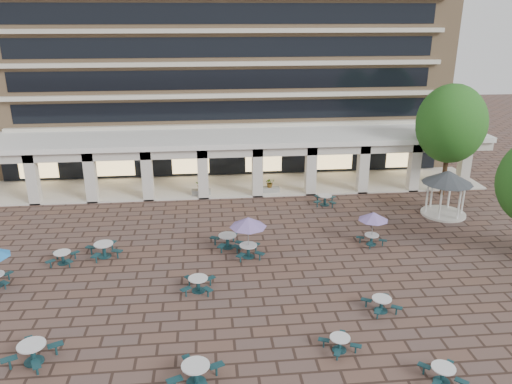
% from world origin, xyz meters
% --- Properties ---
extents(ground, '(120.00, 120.00, 0.00)m').
position_xyz_m(ground, '(0.00, 0.00, 0.00)').
color(ground, brown).
rests_on(ground, ground).
extents(apartment_building, '(40.00, 15.50, 25.20)m').
position_xyz_m(apartment_building, '(0.00, 25.47, 12.60)').
color(apartment_building, tan).
rests_on(apartment_building, ground).
extents(retail_arcade, '(42.00, 6.60, 4.40)m').
position_xyz_m(retail_arcade, '(0.00, 14.80, 3.00)').
color(retail_arcade, white).
rests_on(retail_arcade, ground).
extents(picnic_table_0, '(2.32, 2.32, 0.86)m').
position_xyz_m(picnic_table_0, '(-9.18, -6.53, 0.52)').
color(picnic_table_0, '#153740').
rests_on(picnic_table_0, ground).
extents(picnic_table_1, '(2.30, 2.30, 0.84)m').
position_xyz_m(picnic_table_1, '(-2.47, -8.45, 0.50)').
color(picnic_table_1, '#153740').
rests_on(picnic_table_1, ground).
extents(picnic_table_2, '(1.60, 1.60, 0.70)m').
position_xyz_m(picnic_table_2, '(7.12, -9.39, 0.42)').
color(picnic_table_2, '#153740').
rests_on(picnic_table_2, ground).
extents(picnic_table_3, '(1.80, 1.80, 0.66)m').
position_xyz_m(picnic_table_3, '(3.63, -7.07, 0.40)').
color(picnic_table_3, '#153740').
rests_on(picnic_table_3, ground).
extents(picnic_table_6, '(2.18, 2.18, 2.52)m').
position_xyz_m(picnic_table_6, '(0.49, 2.01, 2.14)').
color(picnic_table_6, '#153740').
rests_on(picnic_table_6, ground).
extents(picnic_table_7, '(1.82, 1.82, 0.71)m').
position_xyz_m(picnic_table_7, '(6.41, -4.33, 0.42)').
color(picnic_table_7, '#153740').
rests_on(picnic_table_7, ground).
extents(picnic_table_8, '(1.69, 1.69, 0.72)m').
position_xyz_m(picnic_table_8, '(-10.23, 2.27, 0.43)').
color(picnic_table_8, '#153740').
rests_on(picnic_table_8, ground).
extents(picnic_table_9, '(1.87, 1.87, 0.77)m').
position_xyz_m(picnic_table_9, '(-2.43, -1.58, 0.46)').
color(picnic_table_9, '#153740').
rests_on(picnic_table_9, ground).
extents(picnic_table_10, '(2.20, 2.20, 0.83)m').
position_xyz_m(picnic_table_10, '(-0.67, 3.42, 0.50)').
color(picnic_table_10, '#153740').
rests_on(picnic_table_10, ground).
extents(picnic_table_11, '(1.87, 1.87, 2.15)m').
position_xyz_m(picnic_table_11, '(8.28, 2.90, 1.83)').
color(picnic_table_11, '#153740').
rests_on(picnic_table_11, ground).
extents(picnic_table_12, '(2.32, 2.32, 0.85)m').
position_xyz_m(picnic_table_12, '(-8.01, 2.92, 0.51)').
color(picnic_table_12, '#153740').
rests_on(picnic_table_12, ground).
extents(picnic_table_13, '(1.96, 1.96, 0.76)m').
position_xyz_m(picnic_table_13, '(6.97, 9.91, 0.45)').
color(picnic_table_13, '#153740').
rests_on(picnic_table_13, ground).
extents(gazebo, '(3.50, 3.50, 3.26)m').
position_xyz_m(gazebo, '(14.98, 7.16, 2.46)').
color(gazebo, beige).
rests_on(gazebo, ground).
extents(tree_east_c, '(5.25, 5.25, 8.74)m').
position_xyz_m(tree_east_c, '(16.80, 11.23, 5.71)').
color(tree_east_c, '#412A1A').
rests_on(tree_east_c, ground).
extents(planter_left, '(1.50, 0.77, 1.34)m').
position_xyz_m(planter_left, '(-2.31, 12.90, 0.57)').
color(planter_left, gray).
rests_on(planter_left, ground).
extents(planter_right, '(1.50, 0.67, 1.28)m').
position_xyz_m(planter_right, '(3.18, 12.90, 0.53)').
color(planter_right, gray).
rests_on(planter_right, ground).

